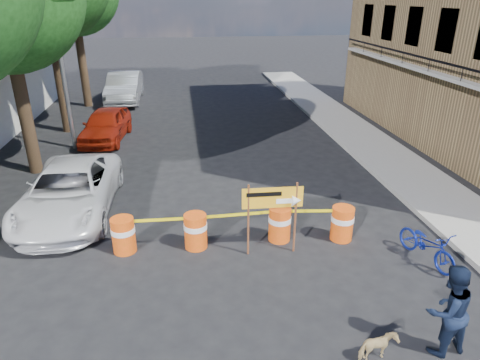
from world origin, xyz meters
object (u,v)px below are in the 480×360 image
object	(u,v)px
barrel_far_right	(342,223)
pedestrian	(448,310)
sedan_silver	(124,87)
bicycle	(430,229)
barrel_mid_left	(196,230)
detour_sign	(280,203)
dog	(378,347)
barrel_far_left	(123,234)
barrel_mid_right	(280,223)
suv_white	(70,191)
sedan_red	(106,125)

from	to	relation	value
barrel_far_right	pedestrian	xyz separation A→B (m)	(0.42, -3.87, 0.41)
sedan_silver	bicycle	bearing A→B (deg)	-63.64
bicycle	sedan_silver	size ratio (longest dim) A/B	0.34
bicycle	barrel_mid_left	bearing A→B (deg)	150.84
detour_sign	dog	size ratio (longest dim) A/B	2.80
pedestrian	barrel_mid_left	bearing A→B (deg)	-52.41
barrel_far_left	barrel_far_right	distance (m)	5.48
barrel_mid_right	suv_white	bearing A→B (deg)	158.23
barrel_mid_right	pedestrian	xyz separation A→B (m)	(2.01, -4.06, 0.41)
detour_sign	dog	world-z (taller)	detour_sign
detour_sign	sedan_red	world-z (taller)	detour_sign
barrel_mid_right	detour_sign	size ratio (longest dim) A/B	0.49
barrel_mid_left	pedestrian	world-z (taller)	pedestrian
pedestrian	sedan_silver	size ratio (longest dim) A/B	0.34
barrel_far_right	pedestrian	distance (m)	3.92
detour_sign	sedan_red	xyz separation A→B (m)	(-5.45, 9.68, -0.67)
barrel_far_right	bicycle	xyz separation A→B (m)	(1.62, -1.23, 0.38)
dog	sedan_silver	xyz separation A→B (m)	(-6.39, 20.74, 0.56)
detour_sign	pedestrian	xyz separation A→B (m)	(2.16, -3.48, -0.48)
barrel_mid_right	suv_white	xyz separation A→B (m)	(-5.60, 2.24, 0.24)
barrel_mid_right	dog	world-z (taller)	barrel_mid_right
pedestrian	sedan_red	distance (m)	15.20
pedestrian	sedan_silver	xyz separation A→B (m)	(-7.61, 20.67, -0.04)
detour_sign	barrel_mid_left	bearing A→B (deg)	167.04
dog	detour_sign	bearing A→B (deg)	1.44
dog	suv_white	bearing A→B (deg)	31.70
detour_sign	sedan_red	bearing A→B (deg)	121.07
barrel_far_left	detour_sign	xyz separation A→B (m)	(3.74, -0.57, 0.88)
sedan_red	suv_white	bearing A→B (deg)	-83.87
barrel_far_left	bicycle	distance (m)	7.25
sedan_red	sedan_silver	size ratio (longest dim) A/B	0.79
barrel_far_right	dog	bearing A→B (deg)	-101.45
barrel_mid_left	suv_white	xyz separation A→B (m)	(-3.46, 2.30, 0.24)
barrel_far_right	suv_white	xyz separation A→B (m)	(-7.19, 2.43, 0.24)
barrel_far_right	sedan_silver	bearing A→B (deg)	113.17
bicycle	sedan_red	bearing A→B (deg)	115.05
barrel_mid_right	suv_white	distance (m)	6.03
barrel_mid_right	pedestrian	size ratio (longest dim) A/B	0.51
barrel_mid_right	detour_sign	bearing A→B (deg)	-104.15
barrel_mid_left	dog	world-z (taller)	barrel_mid_left
barrel_far_right	pedestrian	size ratio (longest dim) A/B	0.51
barrel_mid_left	barrel_far_right	distance (m)	3.73
detour_sign	barrel_mid_right	bearing A→B (deg)	77.53
barrel_far_left	detour_sign	world-z (taller)	detour_sign
sedan_silver	barrel_far_right	bearing A→B (deg)	-66.51
barrel_far_right	detour_sign	bearing A→B (deg)	-167.27
barrel_mid_left	sedan_silver	distance (m)	17.03
pedestrian	detour_sign	bearing A→B (deg)	-66.68
barrel_far_right	sedan_silver	world-z (taller)	sedan_silver
dog	pedestrian	bearing A→B (deg)	-100.17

